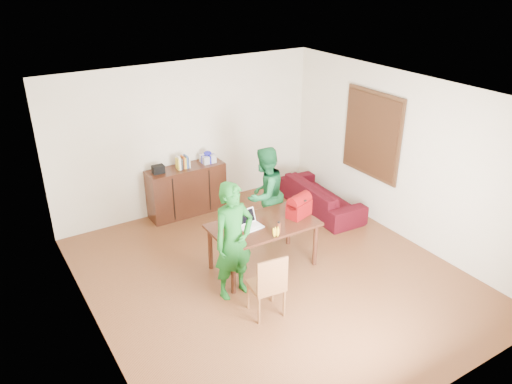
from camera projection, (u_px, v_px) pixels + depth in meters
room at (269, 192)px, 6.91m from camera, size 5.20×5.70×2.90m
table at (263, 229)px, 7.32m from camera, size 1.58×0.91×0.73m
chair at (266, 296)px, 6.49m from camera, size 0.46×0.45×0.92m
person_near at (234, 241)px, 6.64m from camera, size 0.65×0.46×1.68m
person_far at (265, 194)px, 8.04m from camera, size 0.94×0.84×1.59m
laptop at (251, 225)px, 7.16m from camera, size 0.34×0.25×0.23m
bananas at (276, 234)px, 6.95m from camera, size 0.16×0.11×0.05m
bottle at (279, 227)px, 7.01m from camera, size 0.07×0.07×0.18m
red_bag at (299, 208)px, 7.45m from camera, size 0.43×0.32×0.28m
sofa at (321, 196)px, 9.20m from camera, size 0.83×1.88×0.54m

